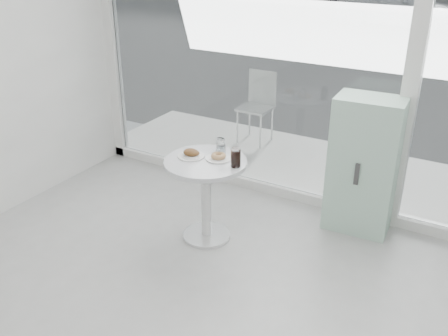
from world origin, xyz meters
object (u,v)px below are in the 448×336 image
Objects in this scene: water_tumbler_a at (220,146)px; mint_cabinet at (363,166)px; patio_chair at (258,102)px; water_tumbler_b at (221,150)px; car_white at (400,5)px; cola_glass at (236,158)px; plate_fritter at (192,154)px; main_table at (206,183)px; plate_donut at (218,157)px.

mint_cabinet is at bearing 29.79° from water_tumbler_a.
water_tumbler_b is (0.69, -2.12, 0.26)m from patio_chair.
car_white is (-2.25, 11.76, -0.00)m from mint_cabinet.
water_tumbler_a is 0.78× the size of cola_glass.
mint_cabinet reaches higher than plate_fritter.
water_tumbler_a is 0.09m from water_tumbler_b.
mint_cabinet is at bearing 37.39° from main_table.
plate_donut is (1.20, -12.55, 0.16)m from car_white.
mint_cabinet reaches higher than main_table.
plate_fritter is 0.43m from cola_glass.
cola_glass is (1.40, -12.61, 0.21)m from car_white.
plate_fritter reaches higher than plate_donut.
car_white is 12.69m from cola_glass.
car_white is 12.54m from water_tumbler_b.
patio_chair reaches higher than main_table.
plate_donut is (0.23, 0.07, -0.01)m from plate_fritter.
car_white is at bearing 94.38° from plate_fritter.
water_tumbler_b is at bearing -149.30° from mint_cabinet.
water_tumbler_b is at bearing 66.02° from main_table.
plate_donut is (0.08, 0.08, 0.24)m from main_table.
main_table is 0.32m from water_tumbler_b.
water_tumbler_a is at bearing 114.87° from plate_donut.
cola_glass is at bearing 2.03° from plate_fritter.
water_tumbler_a is (1.13, -12.40, 0.19)m from car_white.
water_tumbler_b is (1.18, -12.48, 0.19)m from car_white.
main_table is 12.68m from car_white.
cola_glass is at bearing -37.21° from water_tumbler_a.
car_white is at bearing 95.44° from plate_donut.
water_tumbler_b is (0.21, 0.14, 0.03)m from plate_fritter.
patio_chair is at bearing 101.77° from plate_fritter.
patio_chair is at bearing 107.20° from water_tumbler_a.
plate_fritter is (0.47, -2.27, 0.23)m from patio_chair.
water_tumbler_b is 0.81× the size of cola_glass.
main_table is 2.36m from patio_chair.
patio_chair reaches higher than plate_fritter.
main_table is at bearing -93.79° from water_tumbler_a.
mint_cabinet is 5.74× the size of plate_donut.
mint_cabinet reaches higher than water_tumbler_b.
main_table is at bearing -73.95° from patio_chair.
mint_cabinet reaches higher than plate_donut.
mint_cabinet is at bearing 33.88° from plate_fritter.
plate_donut is (0.70, -2.20, 0.22)m from patio_chair.
water_tumbler_b is at bearing 102.94° from plate_donut.
cola_glass reaches higher than plate_donut.
main_table is 0.36m from water_tumbler_a.
car_white is at bearing 95.03° from main_table.
main_table is at bearing -145.79° from mint_cabinet.
car_white reaches higher than patio_chair.
water_tumbler_a is at bearing -71.98° from patio_chair.
mint_cabinet is 1.33m from plate_donut.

